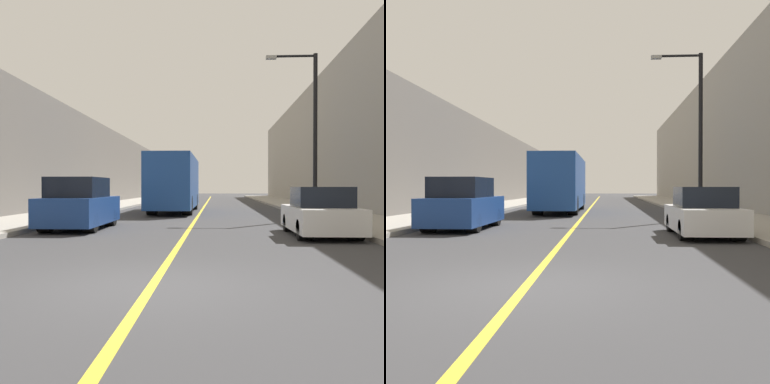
# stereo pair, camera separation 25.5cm
# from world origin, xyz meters

# --- Properties ---
(ground_plane) EXTENTS (200.00, 200.00, 0.00)m
(ground_plane) POSITION_xyz_m (0.00, 0.00, 0.00)
(ground_plane) COLOR #38383A
(sidewalk_left) EXTENTS (3.80, 72.00, 0.15)m
(sidewalk_left) POSITION_xyz_m (-7.32, 30.00, 0.08)
(sidewalk_left) COLOR #9E998E
(sidewalk_left) RESTS_ON ground
(sidewalk_right) EXTENTS (3.80, 72.00, 0.15)m
(sidewalk_right) POSITION_xyz_m (7.32, 30.00, 0.08)
(sidewalk_right) COLOR #9E998E
(sidewalk_right) RESTS_ON ground
(building_row_left) EXTENTS (4.00, 72.00, 7.17)m
(building_row_left) POSITION_xyz_m (-11.22, 30.00, 3.58)
(building_row_left) COLOR #66605B
(building_row_left) RESTS_ON ground
(building_row_right) EXTENTS (4.00, 72.00, 10.60)m
(building_row_right) POSITION_xyz_m (11.22, 30.00, 5.30)
(building_row_right) COLOR gray
(building_row_right) RESTS_ON ground
(road_center_line) EXTENTS (0.16, 72.00, 0.01)m
(road_center_line) POSITION_xyz_m (0.00, 30.00, 0.00)
(road_center_line) COLOR gold
(road_center_line) RESTS_ON ground
(bus) EXTENTS (2.50, 10.24, 3.41)m
(bus) POSITION_xyz_m (-1.60, 20.89, 1.83)
(bus) COLOR #1E4793
(bus) RESTS_ON ground
(parked_suv_left) EXTENTS (1.99, 4.57, 1.92)m
(parked_suv_left) POSITION_xyz_m (-4.06, 9.41, 0.88)
(parked_suv_left) COLOR navy
(parked_suv_left) RESTS_ON ground
(car_right_near) EXTENTS (1.87, 4.24, 1.57)m
(car_right_near) POSITION_xyz_m (4.31, 7.55, 0.70)
(car_right_near) COLOR silver
(car_right_near) RESTS_ON ground
(street_lamp_right) EXTENTS (2.46, 0.24, 7.79)m
(street_lamp_right) POSITION_xyz_m (5.52, 14.88, 4.57)
(street_lamp_right) COLOR black
(street_lamp_right) RESTS_ON sidewalk_right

